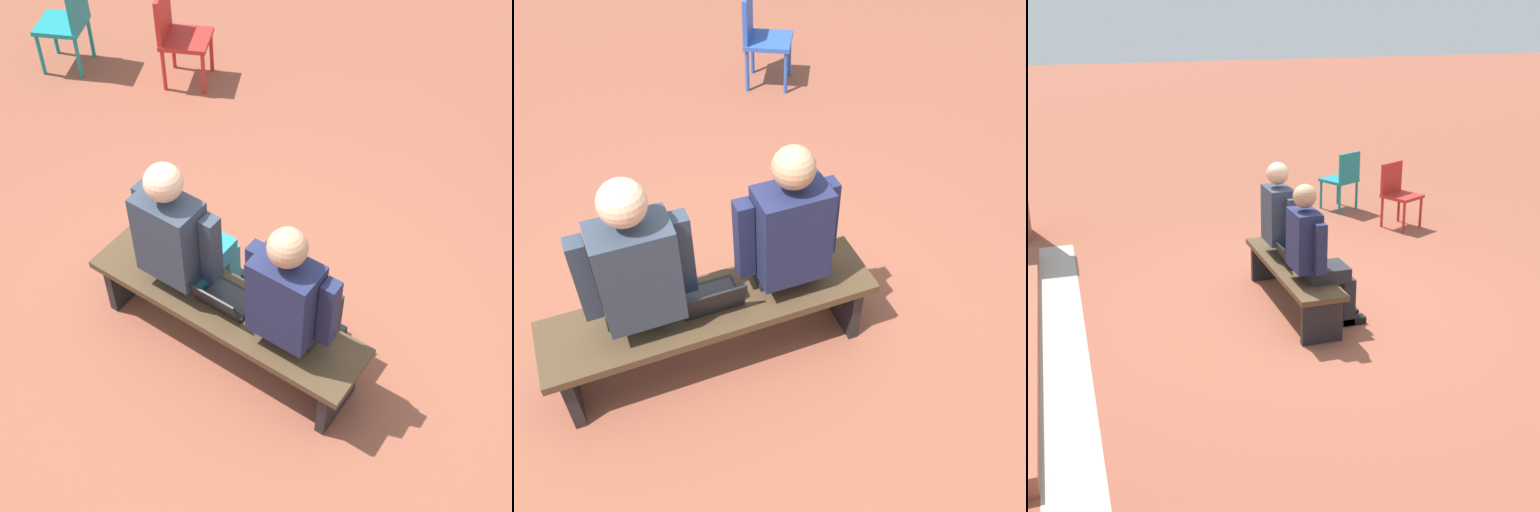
# 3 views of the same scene
# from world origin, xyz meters

# --- Properties ---
(ground_plane) EXTENTS (60.00, 60.00, 0.00)m
(ground_plane) POSITION_xyz_m (0.00, 0.00, 0.00)
(ground_plane) COLOR brown
(bench) EXTENTS (1.80, 0.44, 0.45)m
(bench) POSITION_xyz_m (0.07, 0.07, 0.35)
(bench) COLOR #4C3823
(bench) RESTS_ON ground
(person_student) EXTENTS (0.54, 0.69, 1.35)m
(person_student) POSITION_xyz_m (-0.37, -0.00, 0.72)
(person_student) COLOR #232328
(person_student) RESTS_ON ground
(person_adult) EXTENTS (0.56, 0.71, 1.38)m
(person_adult) POSITION_xyz_m (0.40, -0.00, 0.73)
(person_adult) COLOR teal
(person_adult) RESTS_ON ground
(laptop) EXTENTS (0.32, 0.29, 0.21)m
(laptop) POSITION_xyz_m (0.06, 0.08, 0.50)
(laptop) COLOR black
(laptop) RESTS_ON bench
(plastic_chair_far_left) EXTENTS (0.56, 0.56, 0.84)m
(plastic_chair_far_left) POSITION_xyz_m (2.19, -2.12, 0.48)
(plastic_chair_far_left) COLOR red
(plastic_chair_far_left) RESTS_ON ground
(plastic_chair_mid_courtyard) EXTENTS (0.56, 0.56, 0.84)m
(plastic_chair_mid_courtyard) POSITION_xyz_m (3.14, -1.73, 0.48)
(plastic_chair_mid_courtyard) COLOR teal
(plastic_chair_mid_courtyard) RESTS_ON ground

